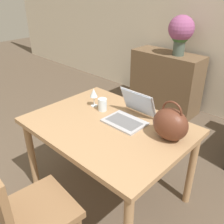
{
  "coord_description": "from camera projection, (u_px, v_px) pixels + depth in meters",
  "views": [
    {
      "loc": [
        1.05,
        -0.39,
        1.72
      ],
      "look_at": [
        -0.09,
        0.8,
        0.85
      ],
      "focal_mm": 40.0,
      "sensor_mm": 36.0,
      "label": 1
    }
  ],
  "objects": [
    {
      "name": "handbag",
      "position": [
        170.0,
        124.0,
        1.71
      ],
      "size": [
        0.26,
        0.19,
        0.29
      ],
      "color": "#592D1E",
      "rests_on": "dining_table"
    },
    {
      "name": "wine_glass",
      "position": [
        94.0,
        93.0,
        2.17
      ],
      "size": [
        0.07,
        0.07,
        0.17
      ],
      "color": "silver",
      "rests_on": "dining_table"
    },
    {
      "name": "flower_vase",
      "position": [
        181.0,
        32.0,
        3.17
      ],
      "size": [
        0.33,
        0.33,
        0.51
      ],
      "color": "#47564C",
      "rests_on": "sideboard"
    },
    {
      "name": "dining_table",
      "position": [
        108.0,
        133.0,
        1.99
      ],
      "size": [
        1.24,
        0.92,
        0.73
      ],
      "color": "#A87F56",
      "rests_on": "ground_plane"
    },
    {
      "name": "chair",
      "position": [
        23.0,
        210.0,
        1.48
      ],
      "size": [
        0.48,
        0.48,
        0.92
      ],
      "rotation": [
        0.0,
        0.0,
        -0.1
      ],
      "color": "olive",
      "rests_on": "ground_plane"
    },
    {
      "name": "sideboard",
      "position": [
        165.0,
        82.0,
        3.62
      ],
      "size": [
        1.0,
        0.4,
        0.84
      ],
      "color": "brown",
      "rests_on": "ground_plane"
    },
    {
      "name": "laptop",
      "position": [
        131.0,
        113.0,
        1.98
      ],
      "size": [
        0.32,
        0.33,
        0.23
      ],
      "color": "#ADADB2",
      "rests_on": "dining_table"
    },
    {
      "name": "drinking_glass",
      "position": [
        102.0,
        105.0,
        2.13
      ],
      "size": [
        0.08,
        0.08,
        0.11
      ],
      "color": "silver",
      "rests_on": "dining_table"
    }
  ]
}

